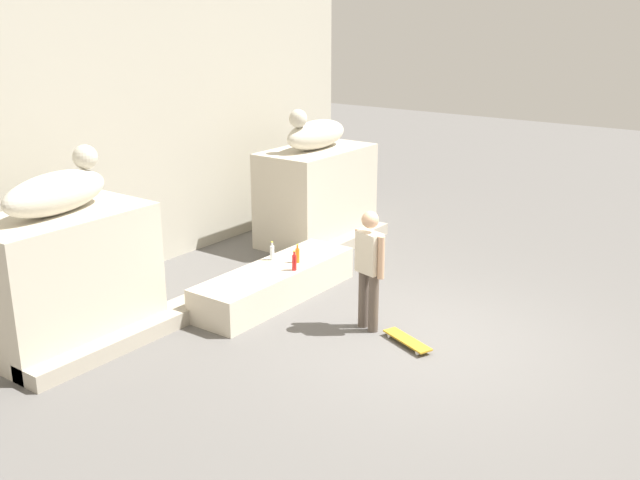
% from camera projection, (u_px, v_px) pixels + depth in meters
% --- Properties ---
extents(ground_plane, '(40.00, 40.00, 0.00)m').
position_uv_depth(ground_plane, '(424.00, 341.00, 9.62)').
color(ground_plane, '#605E5B').
extents(facade_wall, '(10.32, 0.60, 5.95)m').
position_uv_depth(facade_wall, '(132.00, 87.00, 11.80)').
color(facade_wall, '#B6B1A0').
rests_on(facade_wall, ground_plane).
extents(pedestal_left, '(2.23, 1.26, 1.75)m').
position_uv_depth(pedestal_left, '(65.00, 278.00, 9.39)').
color(pedestal_left, beige).
rests_on(pedestal_left, ground_plane).
extents(pedestal_right, '(2.23, 1.26, 1.75)m').
position_uv_depth(pedestal_right, '(316.00, 195.00, 13.57)').
color(pedestal_right, beige).
rests_on(pedestal_right, ground_plane).
extents(statue_reclining_left, '(1.67, 0.81, 0.78)m').
position_uv_depth(statue_reclining_left, '(58.00, 191.00, 9.07)').
color(statue_reclining_left, beige).
rests_on(statue_reclining_left, pedestal_left).
extents(statue_reclining_right, '(1.61, 0.59, 0.78)m').
position_uv_depth(statue_reclining_right, '(315.00, 134.00, 13.20)').
color(statue_reclining_right, beige).
rests_on(statue_reclining_right, pedestal_right).
extents(ledge_block, '(2.91, 0.85, 0.50)m').
position_uv_depth(ledge_block, '(276.00, 283.00, 10.97)').
color(ledge_block, beige).
rests_on(ledge_block, ground_plane).
extents(skater, '(0.28, 0.53, 1.67)m').
position_uv_depth(skater, '(369.00, 265.00, 9.72)').
color(skater, brown).
rests_on(skater, ground_plane).
extents(skateboard, '(0.49, 0.82, 0.08)m').
position_uv_depth(skateboard, '(407.00, 340.00, 9.50)').
color(skateboard, gold).
rests_on(skateboard, ground_plane).
extents(bottle_orange, '(0.06, 0.06, 0.29)m').
position_uv_depth(bottle_orange, '(297.00, 255.00, 11.06)').
color(bottle_orange, orange).
rests_on(bottle_orange, ledge_block).
extents(bottle_clear, '(0.07, 0.07, 0.29)m').
position_uv_depth(bottle_clear, '(272.00, 252.00, 11.18)').
color(bottle_clear, silver).
rests_on(bottle_clear, ledge_block).
extents(bottle_red, '(0.07, 0.07, 0.30)m').
position_uv_depth(bottle_red, '(294.00, 262.00, 10.73)').
color(bottle_red, red).
rests_on(bottle_red, ledge_block).
extents(stair_step, '(7.68, 0.50, 0.22)m').
position_uv_depth(stair_step, '(246.00, 283.00, 11.35)').
color(stair_step, '#A9A08F').
rests_on(stair_step, ground_plane).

